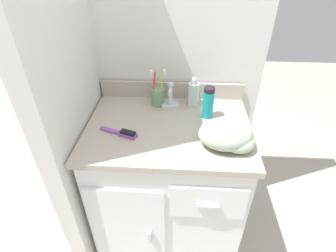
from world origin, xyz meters
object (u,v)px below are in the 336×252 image
at_px(toothbrush_cup, 158,96).
at_px(hairbrush, 123,133).
at_px(soap_dispenser, 193,94).
at_px(hand_towel, 229,136).
at_px(shaving_cream_can, 208,103).

bearing_deg(toothbrush_cup, hairbrush, -115.53).
xyz_separation_m(soap_dispenser, hand_towel, (0.14, -0.34, -0.01)).
height_order(toothbrush_cup, hairbrush, toothbrush_cup).
bearing_deg(hand_towel, soap_dispenser, 112.83).
bearing_deg(hand_towel, hairbrush, 173.72).
bearing_deg(shaving_cream_can, soap_dispenser, 122.41).
bearing_deg(hairbrush, toothbrush_cup, 83.84).
bearing_deg(hairbrush, hand_towel, 13.09).
bearing_deg(hand_towel, shaving_cream_can, 107.75).
bearing_deg(soap_dispenser, shaving_cream_can, -57.59).
bearing_deg(shaving_cream_can, toothbrush_cup, 158.43).
distance_m(toothbrush_cup, hand_towel, 0.47).
distance_m(soap_dispenser, hand_towel, 0.37).
xyz_separation_m(toothbrush_cup, hairbrush, (-0.13, -0.28, -0.04)).
relative_size(shaving_cream_can, hairbrush, 0.87).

